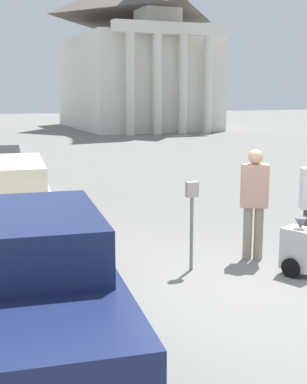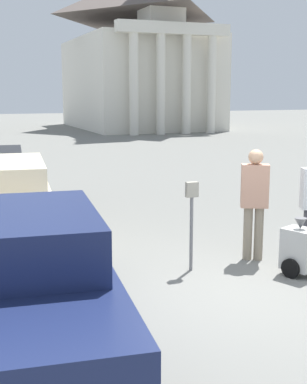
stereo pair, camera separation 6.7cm
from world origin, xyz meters
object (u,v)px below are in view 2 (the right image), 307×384
parked_car_navy (17,279)px  equipment_cart (299,249)px  parking_meter (192,209)px  person_worker (254,198)px  church (140,46)px

parked_car_navy → equipment_cart: parked_car_navy is taller
parking_meter → equipment_cart: size_ratio=1.34×
person_worker → church: 31.65m
parked_car_navy → person_worker: bearing=27.3°
parking_meter → church: 32.10m
parked_car_navy → church: church is taller
parked_car_navy → person_worker: 4.07m
equipment_cart → person_worker: bearing=83.7°
parked_car_navy → parking_meter: parked_car_navy is taller
parked_car_navy → equipment_cart: size_ratio=5.03×
parked_car_navy → parking_meter: (2.66, 1.34, 0.27)m
person_worker → church: (8.74, 30.04, 4.82)m
parking_meter → person_worker: person_worker is taller
parking_meter → church: bearing=71.9°
parking_meter → equipment_cart: parking_meter is taller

